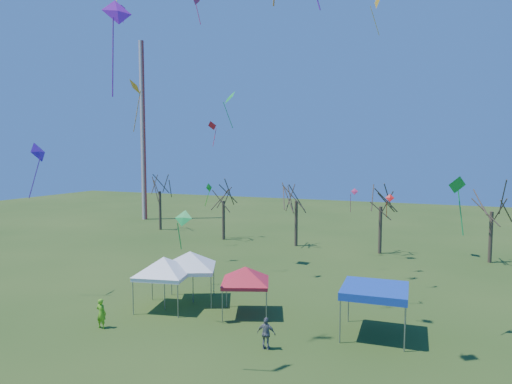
{
  "coord_description": "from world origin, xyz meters",
  "views": [
    {
      "loc": [
        11.35,
        -19.79,
        9.57
      ],
      "look_at": [
        1.99,
        3.0,
        7.42
      ],
      "focal_mm": 32.0,
      "sensor_mm": 36.0,
      "label": 1
    }
  ],
  "objects_px": {
    "tree_3": "(381,190)",
    "tent_red": "(245,270)",
    "radio_mast": "(143,131)",
    "person_green": "(101,313)",
    "tree_4": "(493,193)",
    "tent_white_west": "(164,260)",
    "tent_blue": "(375,291)",
    "tree_1": "(223,187)",
    "tent_white_mid": "(190,255)",
    "person_grey": "(266,333)",
    "tree_0": "(160,177)",
    "tree_2": "(296,185)"
  },
  "relations": [
    {
      "from": "tree_3",
      "to": "tent_red",
      "type": "distance_m",
      "value": 20.73
    },
    {
      "from": "radio_mast",
      "to": "person_green",
      "type": "relative_size",
      "value": 15.23
    },
    {
      "from": "tree_4",
      "to": "tent_white_west",
      "type": "height_order",
      "value": "tree_4"
    },
    {
      "from": "radio_mast",
      "to": "tent_blue",
      "type": "xyz_separation_m",
      "value": [
        36.28,
        -30.05,
        -10.11
      ]
    },
    {
      "from": "tent_red",
      "to": "person_green",
      "type": "bearing_deg",
      "value": -142.37
    },
    {
      "from": "tree_1",
      "to": "tree_3",
      "type": "relative_size",
      "value": 0.95
    },
    {
      "from": "tent_white_west",
      "to": "tent_blue",
      "type": "relative_size",
      "value": 1.18
    },
    {
      "from": "tent_white_mid",
      "to": "person_green",
      "type": "bearing_deg",
      "value": -111.22
    },
    {
      "from": "tent_red",
      "to": "person_grey",
      "type": "distance_m",
      "value": 5.29
    },
    {
      "from": "tree_4",
      "to": "tree_1",
      "type": "bearing_deg",
      "value": 178.58
    },
    {
      "from": "tree_3",
      "to": "tree_0",
      "type": "bearing_deg",
      "value": 172.92
    },
    {
      "from": "radio_mast",
      "to": "tree_1",
      "type": "xyz_separation_m",
      "value": [
        17.23,
        -9.35,
        -6.71
      ]
    },
    {
      "from": "tree_2",
      "to": "tree_0",
      "type": "bearing_deg",
      "value": 170.76
    },
    {
      "from": "tree_0",
      "to": "tent_white_west",
      "type": "distance_m",
      "value": 29.43
    },
    {
      "from": "tent_white_west",
      "to": "tent_red",
      "type": "height_order",
      "value": "tent_white_west"
    },
    {
      "from": "tree_2",
      "to": "tent_blue",
      "type": "distance_m",
      "value": 23.36
    },
    {
      "from": "tree_1",
      "to": "tent_white_mid",
      "type": "bearing_deg",
      "value": -69.43
    },
    {
      "from": "person_grey",
      "to": "tree_4",
      "type": "bearing_deg",
      "value": -120.3
    },
    {
      "from": "tree_1",
      "to": "tent_red",
      "type": "relative_size",
      "value": 2.14
    },
    {
      "from": "tree_0",
      "to": "tree_1",
      "type": "bearing_deg",
      "value": -15.18
    },
    {
      "from": "tree_4",
      "to": "person_green",
      "type": "relative_size",
      "value": 4.8
    },
    {
      "from": "tent_white_west",
      "to": "person_grey",
      "type": "height_order",
      "value": "tent_white_west"
    },
    {
      "from": "tree_0",
      "to": "tree_3",
      "type": "bearing_deg",
      "value": -7.08
    },
    {
      "from": "tree_1",
      "to": "tree_3",
      "type": "distance_m",
      "value": 16.81
    },
    {
      "from": "tree_1",
      "to": "person_grey",
      "type": "bearing_deg",
      "value": -59.41
    },
    {
      "from": "tree_4",
      "to": "tent_white_west",
      "type": "bearing_deg",
      "value": -133.5
    },
    {
      "from": "tree_1",
      "to": "tent_blue",
      "type": "xyz_separation_m",
      "value": [
        19.04,
        -20.7,
        -3.4
      ]
    },
    {
      "from": "tent_white_mid",
      "to": "person_grey",
      "type": "relative_size",
      "value": 2.55
    },
    {
      "from": "tree_0",
      "to": "person_grey",
      "type": "xyz_separation_m",
      "value": [
        24.5,
        -27.13,
        -5.7
      ]
    },
    {
      "from": "tree_1",
      "to": "tree_2",
      "type": "xyz_separation_m",
      "value": [
        8.4,
        -0.27,
        0.5
      ]
    },
    {
      "from": "radio_mast",
      "to": "tent_white_mid",
      "type": "relative_size",
      "value": 6.23
    },
    {
      "from": "tree_1",
      "to": "person_grey",
      "type": "height_order",
      "value": "tree_1"
    },
    {
      "from": "tent_red",
      "to": "tent_white_west",
      "type": "bearing_deg",
      "value": -169.48
    },
    {
      "from": "tent_white_west",
      "to": "person_green",
      "type": "bearing_deg",
      "value": -108.94
    },
    {
      "from": "tent_white_west",
      "to": "tree_3",
      "type": "bearing_deg",
      "value": 63.59
    },
    {
      "from": "radio_mast",
      "to": "person_green",
      "type": "height_order",
      "value": "radio_mast"
    },
    {
      "from": "tree_2",
      "to": "tree_3",
      "type": "bearing_deg",
      "value": -2.27
    },
    {
      "from": "tree_3",
      "to": "tree_4",
      "type": "xyz_separation_m",
      "value": [
        9.32,
        -0.04,
        -0.02
      ]
    },
    {
      "from": "tent_white_west",
      "to": "tent_blue",
      "type": "xyz_separation_m",
      "value": [
        12.53,
        0.62,
        -0.6
      ]
    },
    {
      "from": "tent_red",
      "to": "radio_mast",
      "type": "bearing_deg",
      "value": 134.08
    },
    {
      "from": "tree_3",
      "to": "tent_white_mid",
      "type": "height_order",
      "value": "tree_3"
    },
    {
      "from": "radio_mast",
      "to": "person_grey",
      "type": "distance_m",
      "value": 47.73
    },
    {
      "from": "tent_blue",
      "to": "person_green",
      "type": "distance_m",
      "value": 14.73
    },
    {
      "from": "tent_blue",
      "to": "person_green",
      "type": "bearing_deg",
      "value": -161.6
    },
    {
      "from": "tree_1",
      "to": "tree_2",
      "type": "height_order",
      "value": "tree_2"
    },
    {
      "from": "tent_white_west",
      "to": "person_grey",
      "type": "distance_m",
      "value": 8.77
    },
    {
      "from": "tree_4",
      "to": "tree_2",
      "type": "bearing_deg",
      "value": 178.78
    },
    {
      "from": "tent_white_west",
      "to": "tent_white_mid",
      "type": "height_order",
      "value": "tent_white_mid"
    },
    {
      "from": "tent_blue",
      "to": "person_grey",
      "type": "xyz_separation_m",
      "value": [
        -4.62,
        -3.7,
        -1.6
      ]
    },
    {
      "from": "tree_1",
      "to": "tree_4",
      "type": "xyz_separation_m",
      "value": [
        26.12,
        -0.65,
        0.27
      ]
    }
  ]
}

